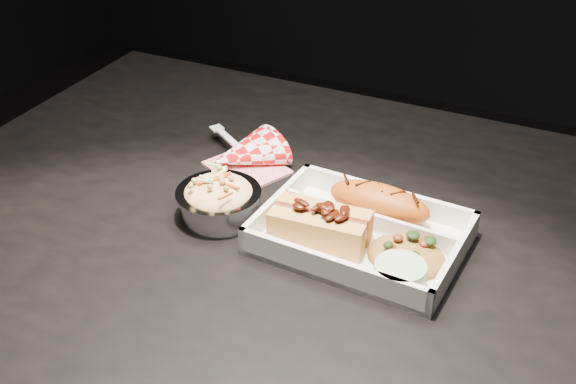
# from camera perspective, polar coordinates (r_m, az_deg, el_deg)

# --- Properties ---
(dining_table) EXTENTS (1.20, 0.80, 0.75)m
(dining_table) POSITION_cam_1_polar(r_m,az_deg,el_deg) (1.01, 3.22, -6.93)
(dining_table) COLOR black
(dining_table) RESTS_ON ground
(food_tray) EXTENTS (0.26, 0.19, 0.04)m
(food_tray) POSITION_cam_1_polar(r_m,az_deg,el_deg) (0.92, 5.79, -3.58)
(food_tray) COLOR silver
(food_tray) RESTS_ON dining_table
(fried_pastry) EXTENTS (0.14, 0.06, 0.05)m
(fried_pastry) POSITION_cam_1_polar(r_m,az_deg,el_deg) (0.95, 7.21, -0.81)
(fried_pastry) COLOR #B54C12
(fried_pastry) RESTS_ON food_tray
(hotdog) EXTENTS (0.12, 0.07, 0.06)m
(hotdog) POSITION_cam_1_polar(r_m,az_deg,el_deg) (0.90, 2.56, -2.49)
(hotdog) COLOR #DB974B
(hotdog) RESTS_ON food_tray
(fried_rice_mound) EXTENTS (0.10, 0.09, 0.03)m
(fried_rice_mound) POSITION_cam_1_polar(r_m,az_deg,el_deg) (0.88, 9.39, -4.46)
(fried_rice_mound) COLOR #9E6B2E
(fried_rice_mound) RESTS_ON food_tray
(cupcake_liner) EXTENTS (0.06, 0.06, 0.03)m
(cupcake_liner) POSITION_cam_1_polar(r_m,az_deg,el_deg) (0.84, 8.82, -6.52)
(cupcake_liner) COLOR #B4CC9A
(cupcake_liner) RESTS_ON food_tray
(foil_coleslaw_cup) EXTENTS (0.11, 0.11, 0.07)m
(foil_coleslaw_cup) POSITION_cam_1_polar(r_m,az_deg,el_deg) (0.96, -5.50, -0.48)
(foil_coleslaw_cup) COLOR silver
(foil_coleslaw_cup) RESTS_ON dining_table
(napkin_fork) EXTENTS (0.17, 0.15, 0.10)m
(napkin_fork) POSITION_cam_1_polar(r_m,az_deg,el_deg) (1.08, -3.50, 2.97)
(napkin_fork) COLOR red
(napkin_fork) RESTS_ON dining_table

